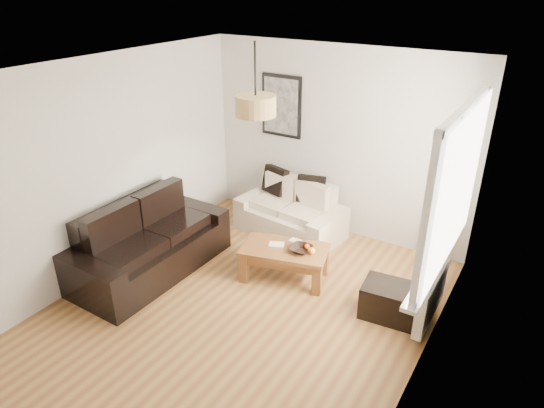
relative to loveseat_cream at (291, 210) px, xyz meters
The scene contains 21 objects.
floor 1.87m from the loveseat_cream, 76.63° to the right, with size 4.50×4.50×0.00m, color brown.
ceiling 2.89m from the loveseat_cream, 76.63° to the right, with size 3.80×4.50×0.00m, color white, non-canonical shape.
wall_back 1.13m from the loveseat_cream, 48.00° to the left, with size 3.80×0.04×2.60m, color silver, non-canonical shape.
wall_front 4.16m from the loveseat_cream, 84.00° to the right, with size 3.80×0.04×2.60m, color silver, non-canonical shape.
wall_left 2.49m from the loveseat_cream, 129.68° to the right, with size 0.04×4.50×2.60m, color silver, non-canonical shape.
wall_right 3.07m from the loveseat_cream, 37.46° to the right, with size 0.04×4.50×2.60m, color silver, non-canonical shape.
window_bay 2.77m from the loveseat_cream, 23.23° to the right, with size 0.14×1.90×1.60m, color white, non-canonical shape.
radiator 2.45m from the loveseat_cream, 23.60° to the right, with size 0.10×0.90×0.52m, color white.
poster 1.47m from the loveseat_cream, 134.13° to the left, with size 0.62×0.04×0.87m, color black, non-canonical shape.
pendant_shade 2.42m from the loveseat_cream, 74.04° to the right, with size 0.40×0.40×0.20m, color tan.
loveseat_cream is the anchor object (origin of this frame).
sofa_leather 2.02m from the loveseat_cream, 119.96° to the right, with size 2.00×0.97×0.86m, color black, non-canonical shape.
coffee_table 1.15m from the loveseat_cream, 63.91° to the right, with size 1.03×0.56×0.42m, color brown, non-canonical shape.
ottoman 2.15m from the loveseat_cream, 29.00° to the right, with size 0.66×0.42×0.38m, color black.
cushion_left 0.51m from the loveseat_cream, 154.05° to the left, with size 0.39×0.12×0.39m, color black.
cushion_right 0.41m from the loveseat_cream, 39.67° to the left, with size 0.38×0.12×0.38m, color black.
fruit_bowl 1.22m from the loveseat_cream, 54.38° to the right, with size 0.27×0.27×0.07m, color black.
orange_a 1.27m from the loveseat_cream, 49.86° to the right, with size 0.06×0.06×0.06m, color orange.
orange_b 1.28m from the loveseat_cream, 49.02° to the right, with size 0.08×0.08×0.08m, color #FFA115.
orange_c 1.18m from the loveseat_cream, 50.79° to the right, with size 0.07×0.07×0.07m, color #EF4C14.
papers 1.07m from the loveseat_cream, 69.42° to the right, with size 0.19×0.13×0.01m, color white.
Camera 1 is at (2.56, -3.52, 3.39)m, focal length 31.71 mm.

